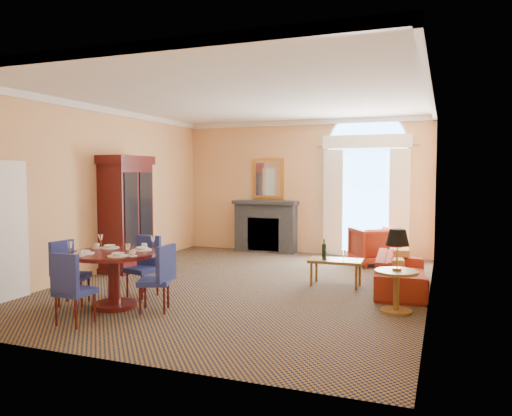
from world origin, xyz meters
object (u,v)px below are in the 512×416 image
at_px(armoire, 126,215).
at_px(coffee_table, 335,261).
at_px(sofa, 401,273).
at_px(armchair, 374,246).
at_px(dining_table, 114,267).
at_px(side_table, 397,262).

bearing_deg(armoire, coffee_table, 0.81).
relative_size(armoire, sofa, 1.13).
bearing_deg(sofa, coffee_table, 89.97).
xyz_separation_m(sofa, coffee_table, (-1.09, -0.08, 0.14)).
bearing_deg(sofa, armoire, 87.20).
distance_m(armoire, armchair, 5.14).
bearing_deg(armoire, armchair, 26.91).
bearing_deg(dining_table, armoire, 121.78).
bearing_deg(coffee_table, side_table, -52.03).
bearing_deg(side_table, sofa, 92.04).
xyz_separation_m(dining_table, coffee_table, (2.69, 2.47, -0.16)).
bearing_deg(armchair, side_table, 71.16).
height_order(armoire, sofa, armoire).
relative_size(dining_table, armchair, 1.46).
bearing_deg(armoire, dining_table, -58.22).
xyz_separation_m(armchair, side_table, (0.78, -3.57, 0.32)).
distance_m(sofa, armchair, 2.29).
xyz_separation_m(armchair, coffee_table, (-0.36, -2.25, 0.03)).
bearing_deg(coffee_table, armoire, 178.04).
relative_size(armoire, dining_table, 1.78).
height_order(dining_table, armchair, dining_table).
distance_m(armoire, side_table, 5.48).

